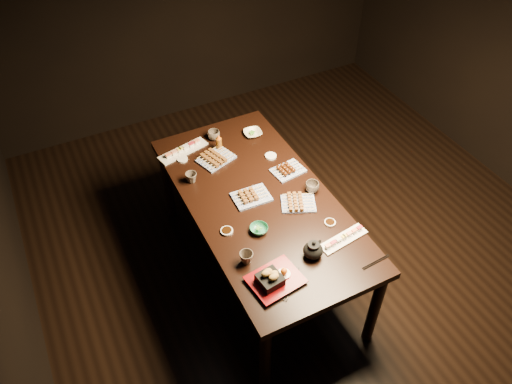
# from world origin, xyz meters

# --- Properties ---
(ground) EXTENTS (5.00, 5.00, 0.00)m
(ground) POSITION_xyz_m (0.00, 0.00, 0.00)
(ground) COLOR black
(ground) RESTS_ON ground
(dining_table) EXTENTS (0.97, 1.83, 0.75)m
(dining_table) POSITION_xyz_m (-0.43, 0.27, 0.38)
(dining_table) COLOR black
(dining_table) RESTS_ON ground
(sushi_platter_near) EXTENTS (0.33, 0.13, 0.04)m
(sushi_platter_near) POSITION_xyz_m (-0.14, -0.27, 0.77)
(sushi_platter_near) COLOR white
(sushi_platter_near) RESTS_ON dining_table
(sushi_platter_far) EXTENTS (0.39, 0.19, 0.05)m
(sushi_platter_far) POSITION_xyz_m (-0.71, 0.95, 0.77)
(sushi_platter_far) COLOR white
(sushi_platter_far) RESTS_ON dining_table
(yakitori_plate_center) EXTENTS (0.25, 0.18, 0.06)m
(yakitori_plate_center) POSITION_xyz_m (-0.47, 0.30, 0.78)
(yakitori_plate_center) COLOR #828EB6
(yakitori_plate_center) RESTS_ON dining_table
(yakitori_plate_right) EXTENTS (0.27, 0.24, 0.06)m
(yakitori_plate_right) POSITION_xyz_m (-0.23, 0.11, 0.78)
(yakitori_plate_right) COLOR #828EB6
(yakitori_plate_right) RESTS_ON dining_table
(yakitori_plate_left) EXTENTS (0.29, 0.25, 0.06)m
(yakitori_plate_left) POSITION_xyz_m (-0.53, 0.76, 0.78)
(yakitori_plate_left) COLOR #828EB6
(yakitori_plate_left) RESTS_ON dining_table
(tsukune_plate) EXTENTS (0.24, 0.19, 0.06)m
(tsukune_plate) POSITION_xyz_m (-0.13, 0.42, 0.78)
(tsukune_plate) COLOR #828EB6
(tsukune_plate) RESTS_ON dining_table
(edamame_bowl_green) EXTENTS (0.15, 0.15, 0.04)m
(edamame_bowl_green) POSITION_xyz_m (-0.56, 0.02, 0.77)
(edamame_bowl_green) COLOR #277956
(edamame_bowl_green) RESTS_ON dining_table
(edamame_bowl_cream) EXTENTS (0.15, 0.15, 0.03)m
(edamame_bowl_cream) POSITION_xyz_m (-0.17, 0.90, 0.77)
(edamame_bowl_cream) COLOR beige
(edamame_bowl_cream) RESTS_ON dining_table
(tempura_tray) EXTENTS (0.32, 0.27, 0.11)m
(tempura_tray) POSITION_xyz_m (-0.65, -0.36, 0.80)
(tempura_tray) COLOR black
(tempura_tray) RESTS_ON dining_table
(teacup_near_left) EXTENTS (0.10, 0.10, 0.08)m
(teacup_near_left) POSITION_xyz_m (-0.74, -0.16, 0.79)
(teacup_near_left) COLOR #4D443B
(teacup_near_left) RESTS_ON dining_table
(teacup_mid_right) EXTENTS (0.11, 0.11, 0.07)m
(teacup_mid_right) POSITION_xyz_m (-0.09, 0.18, 0.79)
(teacup_mid_right) COLOR #4D443B
(teacup_mid_right) RESTS_ON dining_table
(teacup_far_left) EXTENTS (0.08, 0.08, 0.07)m
(teacup_far_left) POSITION_xyz_m (-0.77, 0.63, 0.79)
(teacup_far_left) COLOR #4D443B
(teacup_far_left) RESTS_ON dining_table
(teacup_far_right) EXTENTS (0.10, 0.10, 0.07)m
(teacup_far_right) POSITION_xyz_m (-0.44, 0.99, 0.79)
(teacup_far_right) COLOR #4D443B
(teacup_far_right) RESTS_ON dining_table
(teapot) EXTENTS (0.19, 0.19, 0.12)m
(teapot) POSITION_xyz_m (-0.37, -0.29, 0.81)
(teapot) COLOR black
(teapot) RESTS_ON dining_table
(condiment_bottle) EXTENTS (0.05, 0.05, 0.13)m
(condiment_bottle) POSITION_xyz_m (-0.46, 0.86, 0.82)
(condiment_bottle) COLOR brown
(condiment_bottle) RESTS_ON dining_table
(sauce_dish_west) EXTENTS (0.10, 0.10, 0.01)m
(sauce_dish_west) POSITION_xyz_m (-0.74, 0.10, 0.76)
(sauce_dish_west) COLOR white
(sauce_dish_west) RESTS_ON dining_table
(sauce_dish_east) EXTENTS (0.11, 0.11, 0.01)m
(sauce_dish_east) POSITION_xyz_m (-0.16, 0.61, 0.76)
(sauce_dish_east) COLOR white
(sauce_dish_east) RESTS_ON dining_table
(sauce_dish_se) EXTENTS (0.08, 0.08, 0.01)m
(sauce_dish_se) POSITION_xyz_m (-0.14, -0.12, 0.76)
(sauce_dish_se) COLOR white
(sauce_dish_se) RESTS_ON dining_table
(sauce_dish_nw) EXTENTS (0.08, 0.08, 0.01)m
(sauce_dish_nw) POSITION_xyz_m (-0.74, 0.87, 0.76)
(sauce_dish_nw) COLOR white
(sauce_dish_nw) RESTS_ON dining_table
(chopsticks_near) EXTENTS (0.19, 0.18, 0.01)m
(chopsticks_near) POSITION_xyz_m (-0.58, -0.42, 0.75)
(chopsticks_near) COLOR black
(chopsticks_near) RESTS_ON dining_table
(chopsticks_se) EXTENTS (0.20, 0.03, 0.01)m
(chopsticks_se) POSITION_xyz_m (-0.07, -0.50, 0.75)
(chopsticks_se) COLOR black
(chopsticks_se) RESTS_ON dining_table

